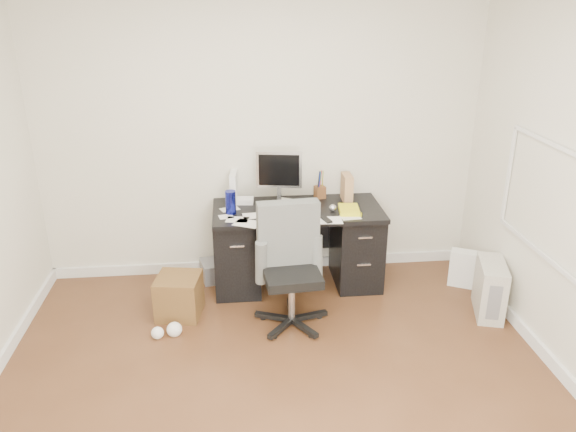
% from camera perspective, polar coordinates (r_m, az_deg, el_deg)
% --- Properties ---
extents(ground, '(4.00, 4.00, 0.00)m').
position_cam_1_polar(ground, '(3.92, -0.67, -18.66)').
color(ground, '#4A2B18').
rests_on(ground, ground).
extents(room_shell, '(4.02, 4.02, 2.71)m').
position_cam_1_polar(room_shell, '(3.14, -0.26, 5.44)').
color(room_shell, beige).
rests_on(room_shell, ground).
extents(desk, '(1.50, 0.70, 0.75)m').
position_cam_1_polar(desk, '(5.12, 0.96, -2.90)').
color(desk, black).
rests_on(desk, ground).
extents(loose_papers, '(1.10, 0.60, 0.00)m').
position_cam_1_polar(loose_papers, '(4.92, -1.26, 0.47)').
color(loose_papers, white).
rests_on(loose_papers, desk).
extents(lcd_monitor, '(0.44, 0.29, 0.51)m').
position_cam_1_polar(lcd_monitor, '(4.97, -0.90, 3.84)').
color(lcd_monitor, silver).
rests_on(lcd_monitor, desk).
extents(keyboard, '(0.45, 0.18, 0.02)m').
position_cam_1_polar(keyboard, '(4.86, 0.26, 0.34)').
color(keyboard, black).
rests_on(keyboard, desk).
extents(computer_mouse, '(0.09, 0.09, 0.07)m').
position_cam_1_polar(computer_mouse, '(4.92, 4.56, 0.82)').
color(computer_mouse, silver).
rests_on(computer_mouse, desk).
extents(travel_mug, '(0.12, 0.12, 0.21)m').
position_cam_1_polar(travel_mug, '(4.86, -5.85, 1.39)').
color(travel_mug, navy).
rests_on(travel_mug, desk).
extents(white_binder, '(0.13, 0.25, 0.28)m').
position_cam_1_polar(white_binder, '(5.13, -5.54, 2.93)').
color(white_binder, white).
rests_on(white_binder, desk).
extents(magazine_file, '(0.11, 0.21, 0.25)m').
position_cam_1_polar(magazine_file, '(5.17, 6.00, 2.88)').
color(magazine_file, '#AB7953').
rests_on(magazine_file, desk).
extents(pen_cup, '(0.14, 0.14, 0.27)m').
position_cam_1_polar(pen_cup, '(5.21, 3.27, 3.25)').
color(pen_cup, brown).
rests_on(pen_cup, desk).
extents(yellow_book, '(0.21, 0.25, 0.04)m').
position_cam_1_polar(yellow_book, '(4.93, 6.29, 0.63)').
color(yellow_book, yellow).
rests_on(yellow_book, desk).
extents(paper_remote, '(0.24, 0.20, 0.02)m').
position_cam_1_polar(paper_remote, '(4.74, 4.11, -0.34)').
color(paper_remote, white).
rests_on(paper_remote, desk).
extents(office_chair, '(0.61, 0.61, 1.01)m').
position_cam_1_polar(office_chair, '(4.46, 0.38, -5.38)').
color(office_chair, '#545754').
rests_on(office_chair, ground).
extents(pc_tower, '(0.33, 0.50, 0.46)m').
position_cam_1_polar(pc_tower, '(5.03, 19.84, -6.94)').
color(pc_tower, '#ACA89B').
rests_on(pc_tower, ground).
extents(shopping_bag, '(0.31, 0.28, 0.34)m').
position_cam_1_polar(shopping_bag, '(5.43, 17.43, -5.11)').
color(shopping_bag, silver).
rests_on(shopping_bag, ground).
extents(wicker_basket, '(0.40, 0.40, 0.35)m').
position_cam_1_polar(wicker_basket, '(4.83, -11.01, -7.97)').
color(wicker_basket, '#4B2C16').
rests_on(wicker_basket, ground).
extents(desk_printer, '(0.37, 0.32, 0.19)m').
position_cam_1_polar(desk_printer, '(5.38, -7.05, -5.43)').
color(desk_printer, slate).
rests_on(desk_printer, ground).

